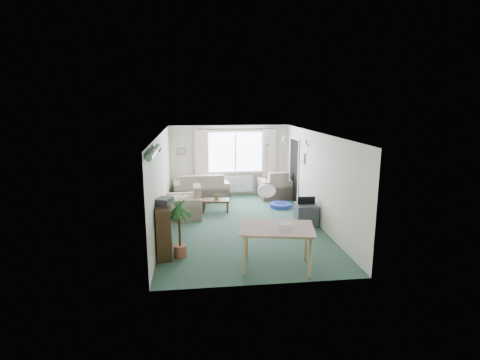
{
  "coord_description": "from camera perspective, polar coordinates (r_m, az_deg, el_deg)",
  "views": [
    {
      "loc": [
        -1.18,
        -9.26,
        3.2
      ],
      "look_at": [
        0.0,
        0.3,
        1.15
      ],
      "focal_mm": 28.0,
      "sensor_mm": 36.0,
      "label": 1
    }
  ],
  "objects": [
    {
      "name": "curtain_right",
      "position": [
        12.79,
        4.47,
        3.3
      ],
      "size": [
        0.45,
        0.08,
        2.0
      ],
      "primitive_type": "cube",
      "color": "beige"
    },
    {
      "name": "ground",
      "position": [
        9.87,
        0.21,
        -6.91
      ],
      "size": [
        6.5,
        6.5,
        0.0
      ],
      "primitive_type": "plane",
      "color": "#2B4839"
    },
    {
      "name": "armchair_corner",
      "position": [
        12.58,
        5.33,
        -0.61
      ],
      "size": [
        1.11,
        1.06,
        0.93
      ],
      "primitive_type": "cube",
      "rotation": [
        0.0,
        0.0,
        3.23
      ],
      "color": "beige",
      "rests_on": "ground"
    },
    {
      "name": "curtain_left",
      "position": [
        12.54,
        -5.9,
        3.1
      ],
      "size": [
        0.45,
        0.08,
        2.0
      ],
      "primitive_type": "cube",
      "color": "beige"
    },
    {
      "name": "gift_box",
      "position": [
        7.16,
        6.76,
        -7.04
      ],
      "size": [
        0.26,
        0.2,
        0.12
      ],
      "primitive_type": "cube",
      "rotation": [
        0.0,
        0.0,
        0.08
      ],
      "color": "white",
      "rests_on": "dining_table"
    },
    {
      "name": "hifi_box",
      "position": [
        7.91,
        -11.47,
        -3.2
      ],
      "size": [
        0.38,
        0.42,
        0.14
      ],
      "primitive_type": "cube",
      "rotation": [
        0.0,
        0.0,
        -0.34
      ],
      "color": "#37363B",
      "rests_on": "bookshelf"
    },
    {
      "name": "wall_picture_right",
      "position": [
        11.05,
        9.68,
        3.25
      ],
      "size": [
        0.03,
        0.24,
        0.3
      ],
      "primitive_type": "cube",
      "color": "brown"
    },
    {
      "name": "photo_frame",
      "position": [
        10.95,
        -3.61,
        -2.61
      ],
      "size": [
        0.12,
        0.02,
        0.16
      ],
      "primitive_type": "cube",
      "rotation": [
        0.0,
        0.0,
        0.04
      ],
      "color": "brown",
      "rests_on": "coffee_table"
    },
    {
      "name": "tv_cube",
      "position": [
        10.03,
        10.01,
        -5.15
      ],
      "size": [
        0.57,
        0.62,
        0.54
      ],
      "primitive_type": "cube",
      "rotation": [
        0.0,
        0.0,
        -0.05
      ],
      "color": "#323136",
      "rests_on": "ground"
    },
    {
      "name": "pet_bed",
      "position": [
        11.51,
        6.18,
        -3.87
      ],
      "size": [
        0.77,
        0.77,
        0.13
      ],
      "primitive_type": "cylinder",
      "rotation": [
        0.0,
        0.0,
        0.22
      ],
      "color": "navy",
      "rests_on": "ground"
    },
    {
      "name": "wall_picture_back",
      "position": [
        12.61,
        -8.9,
        4.35
      ],
      "size": [
        0.28,
        0.03,
        0.22
      ],
      "primitive_type": "cube",
      "color": "brown"
    },
    {
      "name": "window",
      "position": [
        12.68,
        -0.72,
        4.31
      ],
      "size": [
        1.8,
        0.03,
        1.3
      ],
      "primitive_type": "cube",
      "color": "white"
    },
    {
      "name": "doorway",
      "position": [
        12.09,
        8.27,
        1.4
      ],
      "size": [
        0.03,
        0.95,
        2.0
      ],
      "primitive_type": "cube",
      "color": "black"
    },
    {
      "name": "sofa",
      "position": [
        12.33,
        -5.93,
        -0.99
      ],
      "size": [
        1.81,
        1.02,
        0.88
      ],
      "primitive_type": "cube",
      "rotation": [
        0.0,
        0.0,
        3.19
      ],
      "color": "beige",
      "rests_on": "ground"
    },
    {
      "name": "bookshelf",
      "position": [
        8.06,
        -11.44,
        -7.49
      ],
      "size": [
        0.34,
        0.9,
        1.09
      ],
      "primitive_type": "cube",
      "rotation": [
        0.0,
        0.0,
        0.05
      ],
      "color": "black",
      "rests_on": "ground"
    },
    {
      "name": "bauble_cluster_a",
      "position": [
        10.51,
        6.7,
        6.58
      ],
      "size": [
        0.2,
        0.2,
        0.2
      ],
      "primitive_type": "sphere",
      "color": "silver"
    },
    {
      "name": "dining_table",
      "position": [
        7.39,
        5.59,
        -10.28
      ],
      "size": [
        1.44,
        1.11,
        0.81
      ],
      "primitive_type": "cube",
      "rotation": [
        0.0,
        0.0,
        -0.2
      ],
      "color": "tan",
      "rests_on": "ground"
    },
    {
      "name": "curtain_rod",
      "position": [
        12.52,
        -0.69,
        7.75
      ],
      "size": [
        2.6,
        0.03,
        0.03
      ],
      "primitive_type": "cube",
      "color": "black"
    },
    {
      "name": "coffee_table",
      "position": [
        11.04,
        -3.72,
        -3.88
      ],
      "size": [
        0.85,
        0.54,
        0.36
      ],
      "primitive_type": "cube",
      "rotation": [
        0.0,
        0.0,
        -0.12
      ],
      "color": "black",
      "rests_on": "ground"
    },
    {
      "name": "armchair_left",
      "position": [
        10.52,
        -8.54,
        -3.3
      ],
      "size": [
        0.98,
        1.03,
        0.89
      ],
      "primitive_type": "cube",
      "rotation": [
        0.0,
        0.0,
        -1.54
      ],
      "color": "#BBB38D",
      "rests_on": "ground"
    },
    {
      "name": "tinsel_garland",
      "position": [
        7.06,
        -13.03,
        4.22
      ],
      "size": [
        1.6,
        1.6,
        0.12
      ],
      "primitive_type": "cylinder",
      "color": "#196626"
    },
    {
      "name": "houseplant",
      "position": [
        7.85,
        -9.23,
        -6.92
      ],
      "size": [
        0.66,
        0.66,
        1.35
      ],
      "primitive_type": "cylinder",
      "rotation": [
        0.0,
        0.0,
        -0.16
      ],
      "color": "#23551D",
      "rests_on": "ground"
    },
    {
      "name": "pendant_lamp",
      "position": [
        7.3,
        4.05,
        -1.64
      ],
      "size": [
        0.36,
        0.36,
        0.36
      ],
      "primitive_type": "sphere",
      "color": "white"
    },
    {
      "name": "bauble_cluster_b",
      "position": [
        9.43,
        10.2,
        5.86
      ],
      "size": [
        0.2,
        0.2,
        0.2
      ],
      "primitive_type": "sphere",
      "color": "silver"
    },
    {
      "name": "radiator",
      "position": [
        12.84,
        -0.69,
        -0.59
      ],
      "size": [
        1.2,
        0.1,
        0.55
      ],
      "primitive_type": "cube",
      "color": "white"
    }
  ]
}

